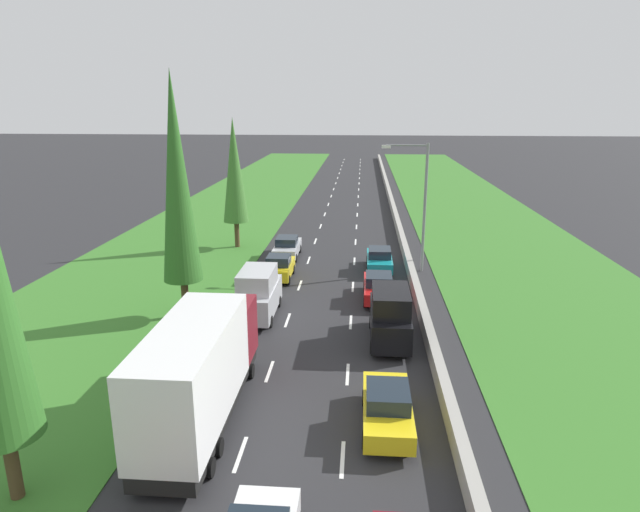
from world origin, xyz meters
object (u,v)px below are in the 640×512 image
yellow_sedan_right_lane (387,407)px  teal_sedan_right_lane (379,259)px  red_sedan_right_lane (379,287)px  silver_van_left_lane (258,293)px  black_van_right_lane (390,316)px  silver_sedan_left_lane (287,247)px  poplar_tree_third (234,171)px  white_box_truck_left_lane (200,369)px  poplar_tree_second (177,179)px  yellow_hatchback_left_lane (279,267)px  street_light_mast (420,198)px

yellow_sedan_right_lane → teal_sedan_right_lane: bearing=89.3°
red_sedan_right_lane → silver_van_left_lane: bearing=-153.8°
black_van_right_lane → teal_sedan_right_lane: 12.26m
silver_sedan_left_lane → poplar_tree_third: bearing=149.2°
white_box_truck_left_lane → poplar_tree_third: 26.35m
teal_sedan_right_lane → red_sedan_right_lane: bearing=-92.0°
teal_sedan_right_lane → white_box_truck_left_lane: bearing=-109.7°
poplar_tree_second → yellow_sedan_right_lane: bearing=-42.9°
black_van_right_lane → poplar_tree_third: size_ratio=0.46×
yellow_hatchback_left_lane → silver_sedan_left_lane: size_ratio=0.87×
silver_van_left_lane → poplar_tree_third: (-4.65, 15.09, 4.94)m
white_box_truck_left_lane → red_sedan_right_lane: size_ratio=2.09×
yellow_hatchback_left_lane → street_light_mast: (9.53, 2.68, 4.40)m
black_van_right_lane → red_sedan_right_lane: bearing=93.6°
yellow_hatchback_left_lane → poplar_tree_second: bearing=-120.6°
poplar_tree_third → red_sedan_right_lane: bearing=-45.9°
white_box_truck_left_lane → black_van_right_lane: size_ratio=1.92×
silver_van_left_lane → yellow_sedan_right_lane: (6.73, -10.36, -0.59)m
poplar_tree_second → poplar_tree_third: (-0.56, 15.39, -1.39)m
white_box_truck_left_lane → teal_sedan_right_lane: white_box_truck_left_lane is taller
silver_sedan_left_lane → street_light_mast: (9.75, -2.84, 4.42)m
silver_van_left_lane → red_sedan_right_lane: size_ratio=1.09×
poplar_tree_second → teal_sedan_right_lane: bearing=41.3°
yellow_hatchback_left_lane → yellow_sedan_right_lane: yellow_hatchback_left_lane is taller
black_van_right_lane → poplar_tree_second: (-11.24, 2.51, 6.33)m
red_sedan_right_lane → street_light_mast: bearing=64.9°
silver_van_left_lane → silver_sedan_left_lane: (-0.08, 12.36, -0.59)m
white_box_truck_left_lane → red_sedan_right_lane: bearing=63.5°
silver_sedan_left_lane → street_light_mast: 11.07m
white_box_truck_left_lane → yellow_sedan_right_lane: bearing=1.5°
silver_van_left_lane → yellow_sedan_right_lane: 12.37m
yellow_sedan_right_lane → black_van_right_lane: black_van_right_lane is taller
silver_van_left_lane → poplar_tree_second: poplar_tree_second is taller
yellow_hatchback_left_lane → teal_sedan_right_lane: 7.32m
silver_van_left_lane → black_van_right_lane: bearing=-21.4°
yellow_sedan_right_lane → silver_sedan_left_lane: same height
yellow_hatchback_left_lane → red_sedan_right_lane: 7.51m
black_van_right_lane → teal_sedan_right_lane: bearing=90.8°
white_box_truck_left_lane → silver_van_left_lane: white_box_truck_left_lane is taller
red_sedan_right_lane → street_light_mast: size_ratio=0.50×
teal_sedan_right_lane → street_light_mast: bearing=1.8°
white_box_truck_left_lane → yellow_hatchback_left_lane: 17.44m
silver_van_left_lane → yellow_sedan_right_lane: silver_van_left_lane is taller
yellow_sedan_right_lane → poplar_tree_second: 16.31m
teal_sedan_right_lane → poplar_tree_third: (-11.63, 5.65, 5.53)m
black_van_right_lane → teal_sedan_right_lane: (-0.17, 12.25, -0.59)m
black_van_right_lane → teal_sedan_right_lane: black_van_right_lane is taller
black_van_right_lane → teal_sedan_right_lane: size_ratio=1.09×
silver_van_left_lane → poplar_tree_third: 16.55m
white_box_truck_left_lane → poplar_tree_third: size_ratio=0.89×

